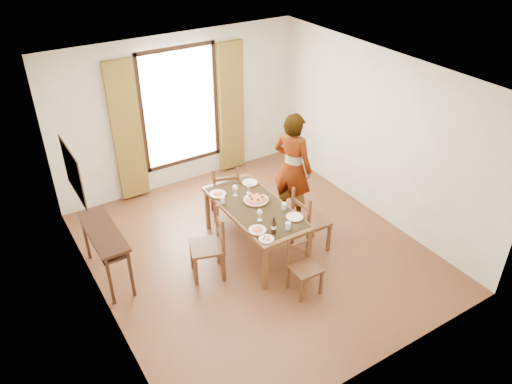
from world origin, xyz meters
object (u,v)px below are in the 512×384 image
console_table (104,237)px  pasta_platter (256,198)px  man (293,168)px  dining_table (255,210)px

console_table → pasta_platter: 2.19m
man → pasta_platter: bearing=85.3°
pasta_platter → dining_table: bearing=-127.5°
dining_table → man: 1.06m
console_table → man: man is taller
man → pasta_platter: (-0.86, -0.30, -0.11)m
dining_table → man: bearing=23.3°
console_table → man: 3.02m
dining_table → man: (0.95, 0.41, 0.23)m
dining_table → man: man is taller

